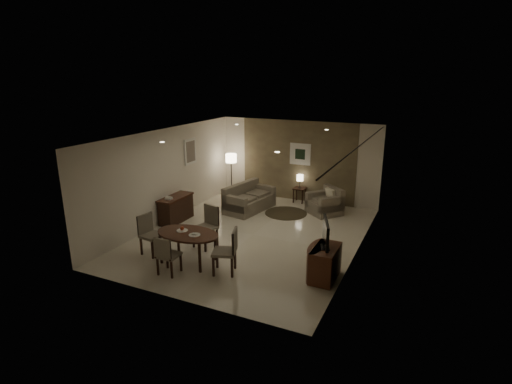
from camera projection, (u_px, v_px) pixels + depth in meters
The scene contains 31 objects.
room_shell at pixel (259, 183), 10.71m from camera, with size 5.50×7.00×2.70m.
taupe_accent at pixel (297, 161), 13.38m from camera, with size 3.96×0.03×2.70m, color #766949.
curtain_wall at pixel (357, 201), 9.28m from camera, with size 0.08×6.70×2.58m, color beige, non-canonical shape.
curtain_rod at pixel (361, 145), 8.90m from camera, with size 0.03×0.03×6.80m, color black.
art_back_frame at pixel (300, 154), 13.25m from camera, with size 0.72×0.03×0.72m, color silver.
art_back_canvas at pixel (300, 154), 13.24m from camera, with size 0.34×0.01×0.34m, color black.
art_left_frame at pixel (190, 151), 12.36m from camera, with size 0.03×0.60×0.80m, color silver.
art_left_canvas at pixel (191, 152), 12.36m from camera, with size 0.01×0.46×0.64m, color gray.
downlight_nl at pixel (162, 142), 8.98m from camera, with size 0.10×0.10×0.01m, color white.
downlight_nr at pixel (277, 152), 7.85m from camera, with size 0.10×0.10×0.01m, color white.
downlight_fl at pixel (237, 124), 12.11m from camera, with size 0.10×0.10×0.01m, color white.
downlight_fr at pixel (327, 130), 10.97m from camera, with size 0.10×0.10×0.01m, color white.
console_desk at pixel (176, 209), 11.65m from camera, with size 0.48×1.20×0.75m, color #4B2218, non-canonical shape.
telephone at pixel (169, 198), 11.27m from camera, with size 0.20×0.14×0.09m, color white, non-canonical shape.
tv_cabinet at pixel (325, 263), 8.37m from camera, with size 0.48×0.90×0.70m, color #5A2C1B, non-canonical shape.
flat_tv at pixel (326, 233), 8.18m from camera, with size 0.06×0.88×0.60m, color black, non-canonical shape.
dining_table at pixel (188, 247), 9.12m from camera, with size 1.51×0.94×0.71m, color #4B2218, non-canonical shape.
chair_near at pixel (169, 255), 8.56m from camera, with size 0.43×0.43×0.88m, color #756B5A, non-canonical shape.
chair_far at pixel (205, 227), 9.86m from camera, with size 0.50×0.50×1.03m, color #756B5A, non-canonical shape.
chair_left at pixel (152, 235), 9.48m from camera, with size 0.47×0.47×0.97m, color #756B5A, non-canonical shape.
chair_right at pixel (224, 251), 8.57m from camera, with size 0.49×0.49×1.00m, color #756B5A, non-canonical shape.
plate_a at pixel (182, 231), 9.14m from camera, with size 0.26×0.26×0.02m, color white.
plate_b at pixel (195, 235), 8.89m from camera, with size 0.26×0.26×0.02m, color white.
fruit_apple at pixel (182, 228), 9.12m from camera, with size 0.09×0.09×0.09m, color #A92F13.
napkin at pixel (194, 234), 8.88m from camera, with size 0.12×0.08×0.03m, color white.
round_rug at pixel (286, 213), 12.40m from camera, with size 1.30×1.30×0.01m, color #443726.
sofa at pixel (250, 197), 12.60m from camera, with size 0.88×1.75×0.82m, color #756B5A, non-canonical shape.
armchair at pixel (325, 201), 12.26m from camera, with size 0.91×0.86×0.81m, color #756B5A, non-canonical shape.
side_table at pixel (299, 195), 13.42m from camera, with size 0.39×0.39×0.50m, color black, non-canonical shape.
table_lamp at pixel (300, 181), 13.27m from camera, with size 0.22×0.22×0.50m, color #FFEAC1, non-canonical shape.
floor_lamp at pixel (231, 175), 13.95m from camera, with size 0.38×0.38×1.51m, color #FFE5B7, non-canonical shape.
Camera 1 is at (4.30, -8.99, 4.17)m, focal length 28.00 mm.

